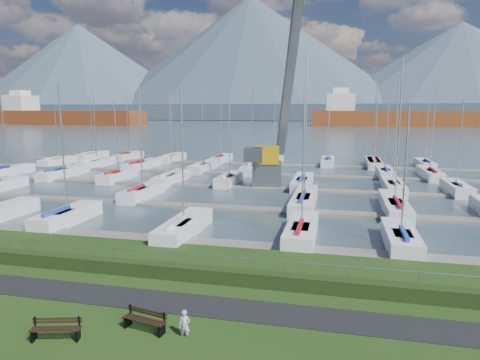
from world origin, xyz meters
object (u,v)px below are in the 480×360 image
(bench_left, at_px, (56,329))
(bench_right, at_px, (145,320))
(crane, at_px, (273,136))
(person, at_px, (184,322))

(bench_left, xyz_separation_m, bench_right, (2.88, 1.35, 0.00))
(bench_right, distance_m, crane, 34.74)
(bench_left, bearing_deg, bench_right, 10.18)
(bench_left, height_order, person, person)
(bench_right, height_order, crane, crane)
(bench_right, height_order, person, person)
(person, bearing_deg, bench_left, -167.87)
(person, relative_size, crane, 0.05)
(bench_right, relative_size, person, 1.58)
(bench_left, relative_size, crane, 0.08)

